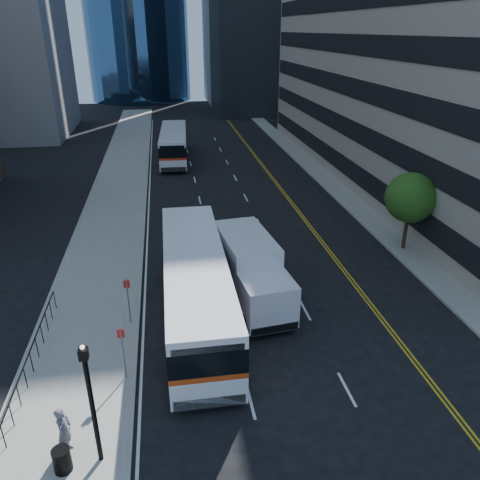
% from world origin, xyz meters
% --- Properties ---
extents(ground, '(160.00, 160.00, 0.00)m').
position_xyz_m(ground, '(0.00, 0.00, 0.00)').
color(ground, black).
rests_on(ground, ground).
extents(sidewalk_west, '(5.00, 90.00, 0.15)m').
position_xyz_m(sidewalk_west, '(-10.50, 25.00, 0.07)').
color(sidewalk_west, gray).
rests_on(sidewalk_west, ground).
extents(sidewalk_east, '(2.00, 90.00, 0.15)m').
position_xyz_m(sidewalk_east, '(9.00, 25.00, 0.07)').
color(sidewalk_east, gray).
rests_on(sidewalk_east, ground).
extents(street_tree, '(3.20, 3.20, 5.10)m').
position_xyz_m(street_tree, '(9.00, 8.00, 3.64)').
color(street_tree, '#332114').
rests_on(street_tree, sidewalk_east).
extents(lamp_post, '(0.28, 0.28, 4.56)m').
position_xyz_m(lamp_post, '(-9.00, -6.00, 2.72)').
color(lamp_post, black).
rests_on(lamp_post, sidewalk_west).
extents(bus_front, '(3.06, 13.56, 3.50)m').
position_xyz_m(bus_front, '(-5.12, 2.23, 1.91)').
color(bus_front, white).
rests_on(bus_front, ground).
extents(bus_rear, '(3.38, 12.71, 3.25)m').
position_xyz_m(bus_rear, '(-5.14, 34.17, 1.77)').
color(bus_rear, white).
rests_on(bus_rear, ground).
extents(box_truck, '(3.29, 7.39, 3.42)m').
position_xyz_m(box_truck, '(-2.09, 3.43, 1.80)').
color(box_truck, silver).
rests_on(box_truck, ground).
extents(trash_can, '(0.71, 0.71, 0.88)m').
position_xyz_m(trash_can, '(-10.16, -6.25, 0.59)').
color(trash_can, black).
rests_on(trash_can, sidewalk_west).
extents(pedestrian, '(0.59, 0.76, 1.86)m').
position_xyz_m(pedestrian, '(-10.15, -5.49, 1.08)').
color(pedestrian, slate).
rests_on(pedestrian, sidewalk_west).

